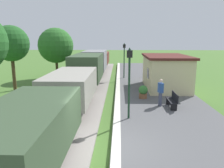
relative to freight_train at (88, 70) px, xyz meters
The scene contains 16 objects.
ground_plane 12.32m from the freight_train, 78.68° to the right, with size 160.00×160.00×0.00m, color #47702D.
platform_slab 13.31m from the freight_train, 64.96° to the right, with size 6.00×60.00×0.25m, color #565659.
platform_edge_stripe 12.38m from the freight_train, 76.85° to the right, with size 0.36×60.00×0.01m, color silver.
track_ballast 12.08m from the freight_train, 90.00° to the right, with size 3.80×60.00×0.12m, color gray.
rail_near 12.08m from the freight_train, 86.56° to the right, with size 0.07×60.00×0.14m, color slate.
rail_far 12.08m from the freight_train, 93.44° to the right, with size 0.07×60.00×0.14m, color slate.
freight_train is the anchor object (origin of this frame).
station_hut 6.95m from the freight_train, 11.90° to the right, with size 3.50×5.80×2.78m.
bench_near_hut 9.27m from the freight_train, 48.07° to the right, with size 0.42×1.50×0.91m.
bench_down_platform 7.14m from the freight_train, 29.57° to the left, with size 0.42×1.50×0.91m.
person_waiting 8.55m from the freight_train, 50.25° to the right, with size 0.32×0.43×1.71m.
potted_planter 6.69m from the freight_train, 46.28° to the right, with size 0.64×0.64×0.92m.
lamp_post_near 9.54m from the freight_train, 68.85° to the right, with size 0.28×0.28×3.70m.
lamp_post_far 4.95m from the freight_train, 44.57° to the left, with size 0.28×0.28×3.70m.
tree_trackside_far 6.79m from the freight_train, 164.35° to the right, with size 2.98×2.98×5.48m.
tree_field_left 6.12m from the freight_train, 134.77° to the left, with size 3.81×3.81×5.56m.
Camera 1 is at (0.50, -7.73, 4.37)m, focal length 34.83 mm.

